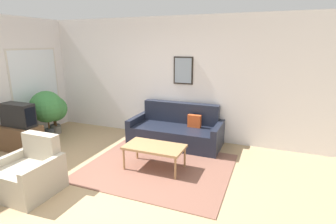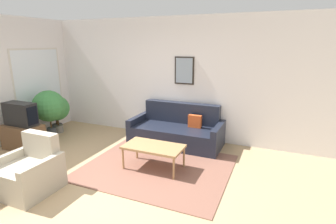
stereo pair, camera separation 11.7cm
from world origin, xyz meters
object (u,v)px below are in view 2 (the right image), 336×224
object	(u,v)px
coffee_table	(154,148)
armchair	(29,173)
couch	(177,131)
tv	(20,114)
potted_plant_tall	(49,107)

from	to	relation	value
coffee_table	armchair	world-z (taller)	armchair
armchair	couch	bearing A→B (deg)	67.23
tv	potted_plant_tall	world-z (taller)	potted_plant_tall
potted_plant_tall	tv	bearing A→B (deg)	-86.99
couch	tv	bearing A→B (deg)	-151.64
couch	potted_plant_tall	distance (m)	2.98
couch	potted_plant_tall	xyz separation A→B (m)	(-2.85, -0.76, 0.44)
coffee_table	armchair	distance (m)	1.93
couch	potted_plant_tall	world-z (taller)	potted_plant_tall
tv	armchair	world-z (taller)	tv
armchair	potted_plant_tall	distance (m)	2.44
tv	potted_plant_tall	size ratio (longest dim) A/B	0.63
couch	coffee_table	bearing A→B (deg)	-87.43
tv	armchair	bearing A→B (deg)	-36.44
tv	potted_plant_tall	distance (m)	0.76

